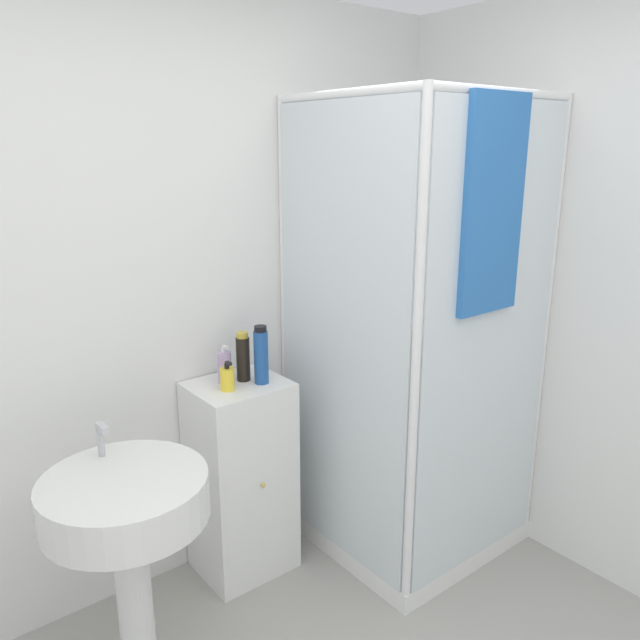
{
  "coord_description": "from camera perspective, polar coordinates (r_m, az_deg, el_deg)",
  "views": [
    {
      "loc": [
        -0.82,
        -0.67,
        1.88
      ],
      "look_at": [
        0.62,
        1.14,
        1.23
      ],
      "focal_mm": 35.0,
      "sensor_mm": 36.0,
      "label": 1
    }
  ],
  "objects": [
    {
      "name": "shower_enclosure",
      "position": [
        2.98,
        8.37,
        -9.95
      ],
      "size": [
        0.88,
        0.91,
        2.09
      ],
      "color": "white",
      "rests_on": "ground_plane"
    },
    {
      "name": "shampoo_bottle_blue",
      "position": [
        2.65,
        -5.41,
        -3.25
      ],
      "size": [
        0.06,
        0.06,
        0.25
      ],
      "color": "#1E4C93",
      "rests_on": "vanity_cabinet"
    },
    {
      "name": "soap_dispenser",
      "position": [
        2.61,
        -8.47,
        -5.32
      ],
      "size": [
        0.06,
        0.06,
        0.13
      ],
      "color": "yellow",
      "rests_on": "vanity_cabinet"
    },
    {
      "name": "vanity_cabinet",
      "position": [
        2.89,
        -7.22,
        -14.1
      ],
      "size": [
        0.4,
        0.36,
        0.9
      ],
      "color": "white",
      "rests_on": "ground_plane"
    },
    {
      "name": "sink",
      "position": [
        2.3,
        -17.25,
        -16.82
      ],
      "size": [
        0.56,
        0.56,
        0.95
      ],
      "color": "white",
      "rests_on": "ground_plane"
    },
    {
      "name": "shampoo_bottle_tall_black",
      "position": [
        2.69,
        -7.05,
        -3.39
      ],
      "size": [
        0.06,
        0.06,
        0.22
      ],
      "color": "black",
      "rests_on": "vanity_cabinet"
    },
    {
      "name": "wall_back",
      "position": [
        2.59,
        -18.76,
        0.73
      ],
      "size": [
        6.4,
        0.06,
        2.5
      ],
      "primitive_type": "cube",
      "color": "white",
      "rests_on": "ground_plane"
    },
    {
      "name": "lotion_bottle_white",
      "position": [
        2.69,
        -8.73,
        -4.26
      ],
      "size": [
        0.06,
        0.06,
        0.17
      ],
      "color": "#B299C6",
      "rests_on": "vanity_cabinet"
    }
  ]
}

